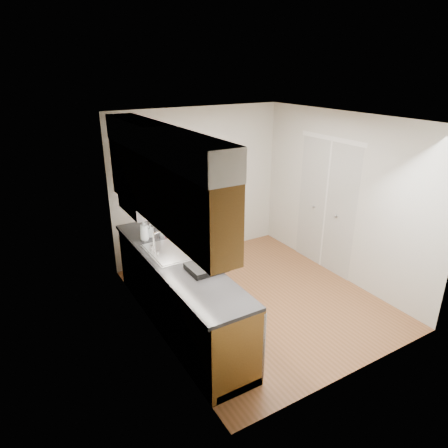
# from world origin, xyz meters

# --- Properties ---
(floor) EXTENTS (3.50, 3.50, 0.00)m
(floor) POSITION_xyz_m (0.00, 0.00, 0.00)
(floor) COLOR brown
(floor) RESTS_ON ground
(ceiling) EXTENTS (3.50, 3.50, 0.00)m
(ceiling) POSITION_xyz_m (0.00, 0.00, 2.50)
(ceiling) COLOR white
(ceiling) RESTS_ON wall_left
(wall_left) EXTENTS (0.02, 3.50, 2.50)m
(wall_left) POSITION_xyz_m (-1.50, 0.00, 1.25)
(wall_left) COLOR beige
(wall_left) RESTS_ON floor
(wall_right) EXTENTS (0.02, 3.50, 2.50)m
(wall_right) POSITION_xyz_m (1.50, 0.00, 1.25)
(wall_right) COLOR beige
(wall_right) RESTS_ON floor
(wall_back) EXTENTS (3.00, 0.02, 2.50)m
(wall_back) POSITION_xyz_m (0.00, 1.75, 1.25)
(wall_back) COLOR beige
(wall_back) RESTS_ON floor
(counter) EXTENTS (0.64, 2.80, 1.30)m
(counter) POSITION_xyz_m (-1.20, -0.00, 0.49)
(counter) COLOR brown
(counter) RESTS_ON floor
(upper_cabinets) EXTENTS (0.47, 2.80, 1.21)m
(upper_cabinets) POSITION_xyz_m (-1.33, 0.05, 1.95)
(upper_cabinets) COLOR brown
(upper_cabinets) RESTS_ON wall_left
(closet_door) EXTENTS (0.02, 1.22, 2.05)m
(closet_door) POSITION_xyz_m (1.49, 0.30, 1.02)
(closet_door) COLOR silver
(closet_door) RESTS_ON wall_right
(floor_mat) EXTENTS (0.77, 0.98, 0.02)m
(floor_mat) POSITION_xyz_m (-0.57, 0.23, 0.01)
(floor_mat) COLOR #575759
(floor_mat) RESTS_ON floor
(person) EXTENTS (0.54, 0.70, 1.79)m
(person) POSITION_xyz_m (-0.57, 0.23, 0.91)
(person) COLOR #93B1B2
(person) RESTS_ON floor_mat
(soap_bottle_a) EXTENTS (0.16, 0.16, 0.30)m
(soap_bottle_a) POSITION_xyz_m (-1.35, 0.70, 1.09)
(soap_bottle_a) COLOR silver
(soap_bottle_a) RESTS_ON counter
(soap_bottle_b) EXTENTS (0.11, 0.11, 0.18)m
(soap_bottle_b) POSITION_xyz_m (-1.23, 0.78, 1.03)
(soap_bottle_b) COLOR silver
(soap_bottle_b) RESTS_ON counter
(soap_bottle_c) EXTENTS (0.17, 0.17, 0.17)m
(soap_bottle_c) POSITION_xyz_m (-1.25, 0.90, 1.02)
(soap_bottle_c) COLOR silver
(soap_bottle_c) RESTS_ON counter
(soda_can) EXTENTS (0.08, 0.08, 0.11)m
(soda_can) POSITION_xyz_m (-1.05, 0.76, 0.99)
(soda_can) COLOR #BD2035
(soda_can) RESTS_ON counter
(steel_can) EXTENTS (0.10, 0.10, 0.13)m
(steel_can) POSITION_xyz_m (-1.13, 0.65, 1.01)
(steel_can) COLOR #A5A5AA
(steel_can) RESTS_ON counter
(dish_rack) EXTENTS (0.42, 0.35, 0.06)m
(dish_rack) POSITION_xyz_m (-1.03, -0.44, 0.97)
(dish_rack) COLOR black
(dish_rack) RESTS_ON counter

